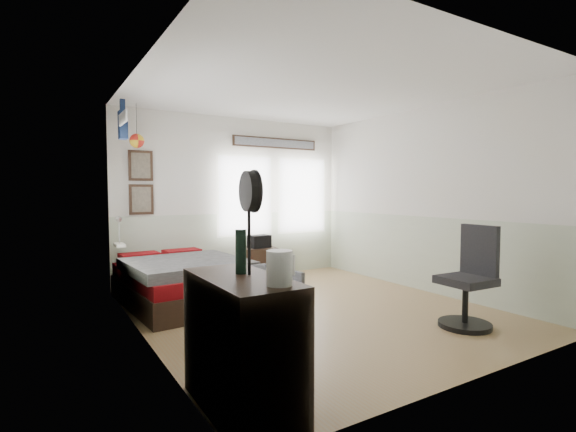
# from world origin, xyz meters

# --- Properties ---
(ground_plane) EXTENTS (4.00, 4.50, 0.01)m
(ground_plane) POSITION_xyz_m (0.00, 0.00, -0.01)
(ground_plane) COLOR #A1845A
(room_shell) EXTENTS (4.02, 4.52, 2.71)m
(room_shell) POSITION_xyz_m (-0.08, 0.19, 1.61)
(room_shell) COLOR silver
(room_shell) RESTS_ON ground_plane
(wall_decor) EXTENTS (3.55, 1.32, 1.44)m
(wall_decor) POSITION_xyz_m (-1.10, 1.96, 2.10)
(wall_decor) COLOR #402A1C
(wall_decor) RESTS_ON room_shell
(bed) EXTENTS (1.47, 1.97, 0.60)m
(bed) POSITION_xyz_m (-1.30, 1.12, 0.29)
(bed) COLOR black
(bed) RESTS_ON ground_plane
(dresser) EXTENTS (0.48, 1.00, 0.90)m
(dresser) POSITION_xyz_m (-1.74, -1.71, 0.45)
(dresser) COLOR black
(dresser) RESTS_ON ground_plane
(armchair) EXTENTS (0.80, 0.82, 0.67)m
(armchair) POSITION_xyz_m (-0.97, -0.42, 0.33)
(armchair) COLOR slate
(armchair) RESTS_ON ground_plane
(nightstand) EXTENTS (0.63, 0.55, 0.55)m
(nightstand) POSITION_xyz_m (0.24, 1.88, 0.27)
(nightstand) COLOR black
(nightstand) RESTS_ON ground_plane
(task_chair) EXTENTS (0.55, 0.55, 1.10)m
(task_chair) POSITION_xyz_m (1.10, -1.41, 0.45)
(task_chair) COLOR black
(task_chair) RESTS_ON ground_plane
(kettle) EXTENTS (0.18, 0.16, 0.21)m
(kettle) POSITION_xyz_m (-1.65, -2.06, 1.01)
(kettle) COLOR silver
(kettle) RESTS_ON dresser
(bottle) EXTENTS (0.08, 0.08, 0.31)m
(bottle) POSITION_xyz_m (-1.70, -1.61, 1.05)
(bottle) COLOR black
(bottle) RESTS_ON dresser
(stand_fan) EXTENTS (0.10, 0.29, 0.71)m
(stand_fan) POSITION_xyz_m (-1.66, -1.68, 1.45)
(stand_fan) COLOR black
(stand_fan) RESTS_ON dresser
(black_bag) EXTENTS (0.37, 0.27, 0.20)m
(black_bag) POSITION_xyz_m (0.24, 1.88, 0.65)
(black_bag) COLOR black
(black_bag) RESTS_ON nightstand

